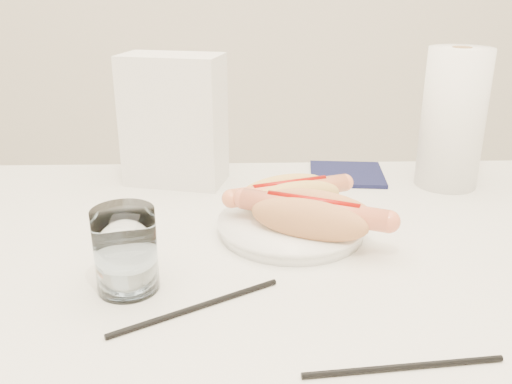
{
  "coord_description": "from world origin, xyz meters",
  "views": [
    {
      "loc": [
        -0.05,
        -0.61,
        1.08
      ],
      "look_at": [
        -0.03,
        0.06,
        0.82
      ],
      "focal_mm": 38.7,
      "sensor_mm": 36.0,
      "label": 1
    }
  ],
  "objects_px": {
    "hotdog_right": "(312,215)",
    "paper_towel_roll": "(453,119)",
    "hotdog_left": "(290,195)",
    "water_glass": "(126,250)",
    "napkin_box": "(174,120)",
    "table": "(279,302)",
    "plate": "(291,228)"
  },
  "relations": [
    {
      "from": "hotdog_right",
      "to": "paper_towel_roll",
      "type": "xyz_separation_m",
      "value": [
        0.26,
        0.22,
        0.07
      ]
    },
    {
      "from": "hotdog_left",
      "to": "paper_towel_roll",
      "type": "bearing_deg",
      "value": 7.6
    },
    {
      "from": "hotdog_right",
      "to": "paper_towel_roll",
      "type": "bearing_deg",
      "value": 65.21
    },
    {
      "from": "water_glass",
      "to": "napkin_box",
      "type": "height_order",
      "value": "napkin_box"
    },
    {
      "from": "hotdog_right",
      "to": "napkin_box",
      "type": "height_order",
      "value": "napkin_box"
    },
    {
      "from": "hotdog_right",
      "to": "table",
      "type": "bearing_deg",
      "value": -108.25
    },
    {
      "from": "hotdog_left",
      "to": "water_glass",
      "type": "relative_size",
      "value": 1.83
    },
    {
      "from": "table",
      "to": "plate",
      "type": "xyz_separation_m",
      "value": [
        0.02,
        0.08,
        0.07
      ]
    },
    {
      "from": "table",
      "to": "hotdog_left",
      "type": "distance_m",
      "value": 0.16
    },
    {
      "from": "table",
      "to": "napkin_box",
      "type": "height_order",
      "value": "napkin_box"
    },
    {
      "from": "hotdog_left",
      "to": "paper_towel_roll",
      "type": "distance_m",
      "value": 0.33
    },
    {
      "from": "water_glass",
      "to": "paper_towel_roll",
      "type": "relative_size",
      "value": 0.42
    },
    {
      "from": "table",
      "to": "hotdog_right",
      "type": "height_order",
      "value": "hotdog_right"
    },
    {
      "from": "water_glass",
      "to": "napkin_box",
      "type": "bearing_deg",
      "value": 86.94
    },
    {
      "from": "hotdog_left",
      "to": "paper_towel_roll",
      "type": "relative_size",
      "value": 0.77
    },
    {
      "from": "water_glass",
      "to": "napkin_box",
      "type": "distance_m",
      "value": 0.36
    },
    {
      "from": "hotdog_left",
      "to": "table",
      "type": "bearing_deg",
      "value": -119.31
    },
    {
      "from": "paper_towel_roll",
      "to": "table",
      "type": "bearing_deg",
      "value": -138.38
    },
    {
      "from": "table",
      "to": "water_glass",
      "type": "distance_m",
      "value": 0.22
    },
    {
      "from": "paper_towel_roll",
      "to": "plate",
      "type": "bearing_deg",
      "value": -146.59
    },
    {
      "from": "plate",
      "to": "napkin_box",
      "type": "relative_size",
      "value": 0.91
    },
    {
      "from": "paper_towel_roll",
      "to": "hotdog_left",
      "type": "bearing_deg",
      "value": -153.17
    },
    {
      "from": "plate",
      "to": "water_glass",
      "type": "distance_m",
      "value": 0.25
    },
    {
      "from": "plate",
      "to": "hotdog_left",
      "type": "xyz_separation_m",
      "value": [
        0.0,
        0.04,
        0.03
      ]
    },
    {
      "from": "table",
      "to": "plate",
      "type": "bearing_deg",
      "value": 75.58
    },
    {
      "from": "table",
      "to": "water_glass",
      "type": "height_order",
      "value": "water_glass"
    },
    {
      "from": "plate",
      "to": "hotdog_left",
      "type": "bearing_deg",
      "value": 88.44
    },
    {
      "from": "hotdog_left",
      "to": "paper_towel_roll",
      "type": "xyz_separation_m",
      "value": [
        0.28,
        0.14,
        0.08
      ]
    },
    {
      "from": "water_glass",
      "to": "paper_towel_roll",
      "type": "xyz_separation_m",
      "value": [
        0.48,
        0.33,
        0.07
      ]
    },
    {
      "from": "hotdog_right",
      "to": "paper_towel_roll",
      "type": "distance_m",
      "value": 0.35
    },
    {
      "from": "plate",
      "to": "hotdog_right",
      "type": "relative_size",
      "value": 1.03
    },
    {
      "from": "plate",
      "to": "napkin_box",
      "type": "height_order",
      "value": "napkin_box"
    }
  ]
}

